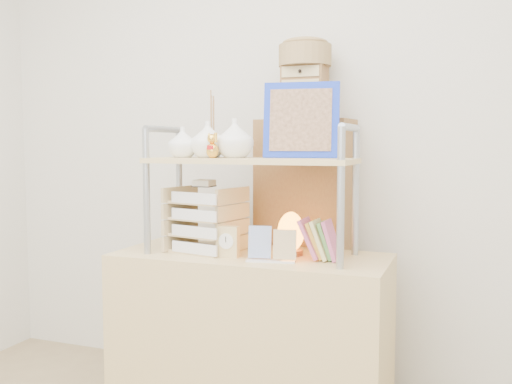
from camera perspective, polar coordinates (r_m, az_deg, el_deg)
desk at (r=2.61m, az=-0.54°, el=-14.34°), size 1.20×0.50×0.75m
cabinet at (r=2.83m, az=4.89°, el=-6.56°), size 0.47×0.27×1.35m
hutch at (r=2.50m, az=-1.38°, el=3.80°), size 0.90×0.34×0.75m
letter_tray at (r=2.58m, az=-5.15°, el=-3.09°), size 0.31×0.30×0.32m
salt_lamp at (r=2.49m, az=3.50°, el=-4.11°), size 0.12×0.12×0.19m
desk_clock at (r=2.45m, az=-2.83°, el=-4.98°), size 0.10×0.04×0.13m
postcard_stand at (r=2.36m, az=1.53°, el=-5.98°), size 0.21×0.10×0.14m
drawer_chest at (r=2.76m, az=4.88°, el=9.83°), size 0.20×0.16×0.25m
woven_basket at (r=2.79m, az=4.92°, el=13.41°), size 0.25×0.25×0.10m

